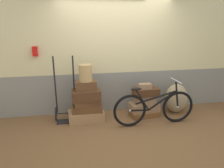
{
  "coord_description": "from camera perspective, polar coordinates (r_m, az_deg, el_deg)",
  "views": [
    {
      "loc": [
        -0.97,
        -3.98,
        2.02
      ],
      "look_at": [
        -0.18,
        0.19,
        0.81
      ],
      "focal_mm": 34.79,
      "sensor_mm": 36.0,
      "label": 1
    }
  ],
  "objects": [
    {
      "name": "ground",
      "position": [
        4.58,
        2.65,
        -10.69
      ],
      "size": [
        9.26,
        5.2,
        0.06
      ],
      "primitive_type": "cube",
      "color": "brown"
    },
    {
      "name": "station_building",
      "position": [
        4.96,
        0.69,
        8.58
      ],
      "size": [
        7.26,
        0.74,
        2.76
      ],
      "color": "gray",
      "rests_on": "ground"
    },
    {
      "name": "suitcase_0",
      "position": [
        4.68,
        -6.78,
        -8.34
      ],
      "size": [
        0.76,
        0.46,
        0.21
      ],
      "primitive_type": "cube",
      "rotation": [
        0.0,
        0.0,
        0.06
      ],
      "color": "#9E754C",
      "rests_on": "ground"
    },
    {
      "name": "suitcase_1",
      "position": [
        4.61,
        -6.54,
        -6.3
      ],
      "size": [
        0.64,
        0.36,
        0.15
      ],
      "primitive_type": "cube",
      "rotation": [
        0.0,
        0.0,
        -0.05
      ],
      "color": "brown",
      "rests_on": "suitcase_0"
    },
    {
      "name": "suitcase_2",
      "position": [
        4.56,
        -6.61,
        -4.76
      ],
      "size": [
        0.56,
        0.38,
        0.12
      ],
      "primitive_type": "cube",
      "rotation": [
        0.0,
        0.0,
        0.11
      ],
      "color": "brown",
      "rests_on": "suitcase_1"
    },
    {
      "name": "suitcase_3",
      "position": [
        4.5,
        -6.79,
        -2.89
      ],
      "size": [
        0.58,
        0.36,
        0.21
      ],
      "primitive_type": "cube",
      "rotation": [
        0.0,
        0.0,
        0.04
      ],
      "color": "#4C2D19",
      "rests_on": "suitcase_2"
    },
    {
      "name": "suitcase_4",
      "position": [
        4.46,
        -6.84,
        -0.39
      ],
      "size": [
        0.43,
        0.25,
        0.19
      ],
      "primitive_type": "cube",
      "rotation": [
        0.0,
        0.0,
        -0.01
      ],
      "color": "brown",
      "rests_on": "suitcase_3"
    },
    {
      "name": "suitcase_5",
      "position": [
        4.94,
        8.37,
        -7.63
      ],
      "size": [
        0.64,
        0.43,
        0.12
      ],
      "primitive_type": "cube",
      "rotation": [
        0.0,
        0.0,
        0.11
      ],
      "color": "brown",
      "rests_on": "ground"
    },
    {
      "name": "suitcase_6",
      "position": [
        4.91,
        8.42,
        -5.93
      ],
      "size": [
        0.65,
        0.39,
        0.17
      ],
      "primitive_type": "cube",
      "rotation": [
        0.0,
        0.0,
        0.07
      ],
      "color": "#937051",
      "rests_on": "suitcase_5"
    },
    {
      "name": "suitcase_7",
      "position": [
        4.85,
        8.65,
        -3.98
      ],
      "size": [
        0.44,
        0.26,
        0.18
      ],
      "primitive_type": "cube",
      "rotation": [
        0.0,
        0.0,
        0.03
      ],
      "color": "#937051",
      "rests_on": "suitcase_6"
    },
    {
      "name": "suitcase_8",
      "position": [
        4.79,
        8.86,
        -2.05
      ],
      "size": [
        0.56,
        0.3,
        0.17
      ],
      "primitive_type": "cube",
      "rotation": [
        0.0,
        0.0,
        0.03
      ],
      "color": "#4C2D19",
      "rests_on": "suitcase_7"
    },
    {
      "name": "suitcase_9",
      "position": [
        4.71,
        8.64,
        -0.57
      ],
      "size": [
        0.28,
        0.17,
        0.11
      ],
      "primitive_type": "cube",
      "rotation": [
        0.0,
        0.0,
        -0.02
      ],
      "color": "#937051",
      "rests_on": "suitcase_8"
    },
    {
      "name": "wicker_basket",
      "position": [
        4.39,
        -6.97,
        2.91
      ],
      "size": [
        0.26,
        0.26,
        0.34
      ],
      "primitive_type": "cylinder",
      "color": "tan",
      "rests_on": "suitcase_4"
    },
    {
      "name": "luggage_trolley",
      "position": [
        4.7,
        -12.02,
        -5.76
      ],
      "size": [
        0.46,
        0.37,
        1.39
      ],
      "color": "black",
      "rests_on": "ground"
    },
    {
      "name": "burlap_sack",
      "position": [
        5.2,
        16.46,
        -3.61
      ],
      "size": [
        0.51,
        0.43,
        0.67
      ],
      "primitive_type": "ellipsoid",
      "color": "#9E8966",
      "rests_on": "ground"
    },
    {
      "name": "bicycle",
      "position": [
        4.48,
        11.0,
        -6.15
      ],
      "size": [
        1.7,
        0.46,
        0.91
      ],
      "color": "black",
      "rests_on": "ground"
    }
  ]
}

